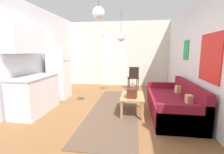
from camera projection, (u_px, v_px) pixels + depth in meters
ground_plane at (103, 121)px, 3.63m from camera, size 4.82×8.07×0.10m
wall_back at (119, 54)px, 7.11m from camera, size 4.42×0.13×2.77m
wall_right at (212, 58)px, 3.11m from camera, size 0.12×7.67×2.77m
wall_left at (10, 57)px, 3.70m from camera, size 0.12×7.67×2.77m
area_rug at (114, 109)px, 4.21m from camera, size 1.18×3.75×0.01m
couch at (175, 104)px, 3.87m from camera, size 0.95×2.16×0.78m
coffee_table at (132, 98)px, 3.92m from camera, size 0.54×0.87×0.44m
bamboo_vase at (132, 91)px, 3.99m from camera, size 0.08×0.08×0.40m
handbag at (132, 93)px, 3.74m from camera, size 0.24×0.30×0.33m
refrigerator at (59, 72)px, 5.17m from camera, size 0.59×0.62×1.72m
kitchen_counter at (33, 81)px, 3.93m from camera, size 0.63×1.31×2.09m
accent_chair at (133, 77)px, 6.44m from camera, size 0.48×0.46×0.90m
pendant_lamp_near at (98, 13)px, 3.35m from camera, size 0.25×0.25×0.60m
pendant_lamp_far at (121, 37)px, 5.11m from camera, size 0.27×0.27×0.96m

